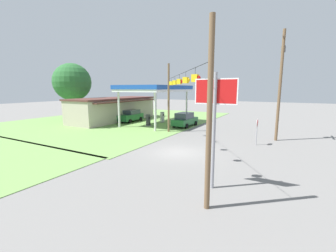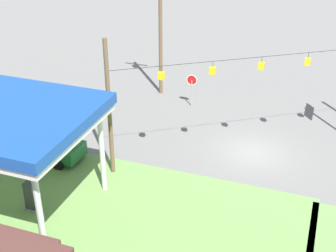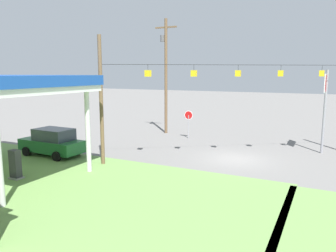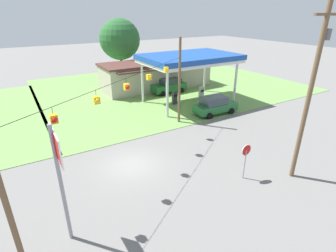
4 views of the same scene
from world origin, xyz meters
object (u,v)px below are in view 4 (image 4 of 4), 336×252
object	(u,v)px
fuel_pump_near	(175,99)
car_at_pumps_front	(215,105)
car_at_pumps_rear	(169,86)
stop_sign_overhead	(58,161)
fuel_pump_far	(201,94)
gas_station_store	(157,74)
gas_station_canopy	(190,59)
tree_behind_station	(120,39)
utility_pole_main	(311,89)
stop_sign_roadside	(246,154)

from	to	relation	value
fuel_pump_near	car_at_pumps_front	size ratio (longest dim) A/B	0.35
car_at_pumps_front	car_at_pumps_rear	world-z (taller)	car_at_pumps_front
car_at_pumps_front	stop_sign_overhead	size ratio (longest dim) A/B	0.79
fuel_pump_far	gas_station_store	bearing A→B (deg)	103.39
gas_station_canopy	fuel_pump_near	distance (m)	4.81
gas_station_canopy	tree_behind_station	world-z (taller)	tree_behind_station
fuel_pump_far	car_at_pumps_rear	bearing A→B (deg)	111.03
fuel_pump_near	car_at_pumps_rear	xyz separation A→B (m)	(2.08, 4.72, 0.19)
gas_station_canopy	stop_sign_overhead	distance (m)	21.99
fuel_pump_far	utility_pole_main	distance (m)	17.84
gas_station_store	stop_sign_overhead	world-z (taller)	stop_sign_overhead
tree_behind_station	gas_station_store	bearing A→B (deg)	-66.96
gas_station_store	utility_pole_main	size ratio (longest dim) A/B	1.45
fuel_pump_near	utility_pole_main	xyz separation A→B (m)	(-0.95, -16.35, 5.24)
gas_station_store	stop_sign_roadside	size ratio (longest dim) A/B	6.29
utility_pole_main	fuel_pump_near	bearing A→B (deg)	86.68
stop_sign_overhead	fuel_pump_far	bearing A→B (deg)	37.06
car_at_pumps_front	stop_sign_overhead	xyz separation A→B (m)	(-16.94, -9.45, 3.35)
gas_station_canopy	stop_sign_overhead	world-z (taller)	stop_sign_overhead
gas_station_store	fuel_pump_near	world-z (taller)	gas_station_store
gas_station_canopy	stop_sign_roadside	distance (m)	16.37
utility_pole_main	gas_station_canopy	bearing A→B (deg)	79.95
car_at_pumps_front	stop_sign_roadside	bearing A→B (deg)	-119.57
gas_station_store	car_at_pumps_rear	distance (m)	3.44
gas_station_canopy	gas_station_store	world-z (taller)	gas_station_canopy
fuel_pump_near	stop_sign_overhead	size ratio (longest dim) A/B	0.27
car_at_pumps_rear	tree_behind_station	xyz separation A→B (m)	(-2.83, 9.74, 5.30)
utility_pole_main	fuel_pump_far	bearing A→B (deg)	73.48
gas_station_store	utility_pole_main	xyz separation A→B (m)	(-2.94, -24.38, 4.13)
tree_behind_station	utility_pole_main	bearing A→B (deg)	-90.37
gas_station_canopy	stop_sign_overhead	bearing A→B (deg)	-139.87
fuel_pump_near	tree_behind_station	distance (m)	15.49
car_at_pumps_rear	stop_sign_roadside	distance (m)	20.53
gas_station_canopy	gas_station_store	size ratio (longest dim) A/B	0.68
fuel_pump_near	tree_behind_station	bearing A→B (deg)	92.96
gas_station_store	tree_behind_station	xyz separation A→B (m)	(-2.74, 6.43, 4.38)
gas_station_canopy	stop_sign_roadside	bearing A→B (deg)	-111.85
stop_sign_roadside	utility_pole_main	bearing A→B (deg)	154.12
gas_station_canopy	fuel_pump_far	size ratio (longest dim) A/B	6.51
fuel_pump_far	stop_sign_overhead	bearing A→B (deg)	-142.94
gas_station_canopy	car_at_pumps_rear	xyz separation A→B (m)	(0.13, 4.72, -4.21)
gas_station_canopy	stop_sign_roadside	size ratio (longest dim) A/B	4.30
car_at_pumps_front	car_at_pumps_rear	size ratio (longest dim) A/B	0.98
car_at_pumps_front	stop_sign_roadside	xyz separation A→B (m)	(-6.10, -10.15, 0.82)
gas_station_store	car_at_pumps_rear	size ratio (longest dim) A/B	3.22
utility_pole_main	tree_behind_station	world-z (taller)	utility_pole_main
tree_behind_station	car_at_pumps_front	bearing A→B (deg)	-81.58
gas_station_canopy	gas_station_store	bearing A→B (deg)	89.73
gas_station_canopy	car_at_pumps_front	size ratio (longest dim) A/B	2.25
gas_station_store	fuel_pump_near	bearing A→B (deg)	-103.91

